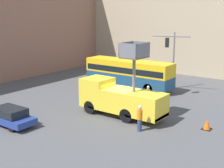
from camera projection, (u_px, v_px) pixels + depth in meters
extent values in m
plane|color=#4C4C4F|center=(119.00, 114.00, 25.84)|extent=(120.00, 120.00, 0.00)
cube|color=tan|center=(180.00, 31.00, 46.08)|extent=(10.00, 28.00, 10.87)
cube|color=yellow|center=(97.00, 92.00, 26.27)|extent=(2.29, 2.16, 2.36)
cube|color=yellow|center=(133.00, 102.00, 24.26)|extent=(2.29, 5.05, 1.74)
cube|color=red|center=(162.00, 117.00, 23.00)|extent=(2.24, 0.10, 0.24)
cylinder|color=black|center=(90.00, 107.00, 25.75)|extent=(0.30, 1.10, 1.10)
cylinder|color=black|center=(105.00, 102.00, 27.31)|extent=(0.30, 1.10, 1.10)
cylinder|color=black|center=(126.00, 116.00, 23.67)|extent=(0.30, 1.10, 1.10)
cylinder|color=black|center=(140.00, 109.00, 25.23)|extent=(0.30, 1.10, 1.10)
cylinder|color=slate|center=(134.00, 75.00, 23.76)|extent=(0.24, 0.24, 2.63)
cube|color=brown|center=(134.00, 57.00, 23.45)|extent=(1.92, 1.57, 0.10)
cube|color=slate|center=(128.00, 51.00, 22.60)|extent=(0.08, 1.57, 1.05)
cube|color=slate|center=(141.00, 48.00, 24.04)|extent=(0.08, 1.57, 1.05)
cube|color=slate|center=(126.00, 49.00, 23.75)|extent=(1.92, 0.08, 1.05)
cube|color=slate|center=(143.00, 50.00, 22.89)|extent=(1.92, 0.08, 1.05)
cube|color=navy|center=(129.00, 78.00, 34.33)|extent=(2.45, 10.08, 1.17)
cube|color=yellow|center=(129.00, 67.00, 34.03)|extent=(2.45, 10.08, 1.43)
cube|color=black|center=(129.00, 69.00, 34.08)|extent=(2.47, 9.67, 0.63)
cylinder|color=black|center=(100.00, 81.00, 35.40)|extent=(0.30, 1.10, 1.10)
cylinder|color=black|center=(112.00, 78.00, 37.09)|extent=(0.30, 1.10, 1.10)
cylinder|color=black|center=(148.00, 89.00, 31.79)|extent=(0.30, 1.10, 1.10)
cylinder|color=black|center=(158.00, 85.00, 33.48)|extent=(0.30, 1.10, 1.10)
cylinder|color=slate|center=(173.00, 61.00, 33.54)|extent=(0.18, 0.18, 6.13)
cylinder|color=slate|center=(171.00, 36.00, 31.18)|extent=(1.12, 3.71, 0.13)
cube|color=black|center=(167.00, 43.00, 29.56)|extent=(0.39, 0.39, 0.90)
sphere|color=red|center=(167.00, 40.00, 29.50)|extent=(0.20, 0.20, 0.20)
cylinder|color=navy|center=(140.00, 125.00, 22.00)|extent=(0.32, 0.32, 0.87)
cylinder|color=orange|center=(140.00, 115.00, 21.82)|extent=(0.38, 0.38, 0.69)
sphere|color=tan|center=(140.00, 108.00, 21.72)|extent=(0.24, 0.24, 0.24)
sphere|color=white|center=(140.00, 107.00, 21.69)|extent=(0.25, 0.25, 0.25)
cylinder|color=navy|center=(148.00, 101.00, 27.99)|extent=(0.32, 0.32, 0.83)
cylinder|color=orange|center=(148.00, 93.00, 27.82)|extent=(0.38, 0.38, 0.66)
sphere|color=tan|center=(148.00, 88.00, 27.72)|extent=(0.22, 0.22, 0.22)
sphere|color=white|center=(148.00, 87.00, 27.70)|extent=(0.24, 0.24, 0.24)
cube|color=black|center=(207.00, 129.00, 22.41)|extent=(0.66, 0.66, 0.03)
cone|color=#F25B0F|center=(207.00, 124.00, 22.33)|extent=(0.53, 0.53, 0.76)
cube|color=navy|center=(9.00, 118.00, 23.25)|extent=(1.78, 4.52, 0.47)
cube|color=black|center=(10.00, 112.00, 22.99)|extent=(1.57, 2.49, 0.61)
cylinder|color=black|center=(6.00, 114.00, 24.70)|extent=(0.22, 0.64, 0.64)
cylinder|color=black|center=(12.00, 127.00, 21.88)|extent=(0.22, 0.64, 0.64)
cylinder|color=black|center=(29.00, 121.00, 23.08)|extent=(0.22, 0.64, 0.64)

